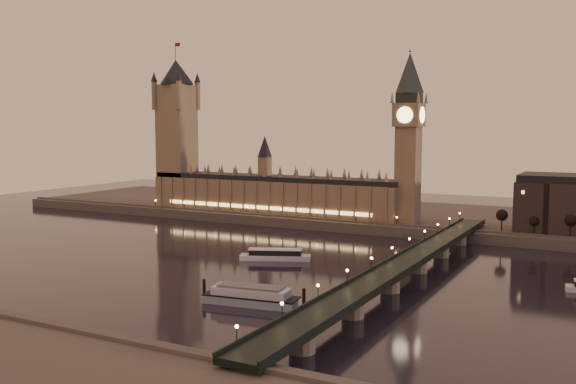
% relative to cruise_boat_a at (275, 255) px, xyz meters
% --- Properties ---
extents(ground, '(700.00, 700.00, 0.00)m').
position_rel_cruise_boat_a_xyz_m(ground, '(-22.91, -12.42, -2.40)').
color(ground, black).
rests_on(ground, ground).
extents(far_embankment, '(560.00, 130.00, 6.00)m').
position_rel_cruise_boat_a_xyz_m(far_embankment, '(7.09, 152.58, 0.60)').
color(far_embankment, '#423D35').
rests_on(far_embankment, ground).
extents(palace_of_westminster, '(180.00, 26.62, 52.00)m').
position_rel_cruise_boat_a_xyz_m(palace_of_westminster, '(-63.04, 108.57, 19.31)').
color(palace_of_westminster, brown).
rests_on(palace_of_westminster, ground).
extents(victoria_tower, '(31.68, 31.68, 118.00)m').
position_rel_cruise_boat_a_xyz_m(victoria_tower, '(-142.91, 108.58, 63.39)').
color(victoria_tower, brown).
rests_on(victoria_tower, ground).
extents(big_ben, '(17.68, 17.68, 104.00)m').
position_rel_cruise_boat_a_xyz_m(big_ben, '(31.07, 108.57, 61.55)').
color(big_ben, brown).
rests_on(big_ben, ground).
extents(westminster_bridge, '(13.20, 260.00, 15.30)m').
position_rel_cruise_boat_a_xyz_m(westminster_bridge, '(68.70, -12.42, 3.12)').
color(westminster_bridge, black).
rests_on(westminster_bridge, ground).
extents(bare_tree_0, '(5.27, 5.27, 10.71)m').
position_rel_cruise_boat_a_xyz_m(bare_tree_0, '(87.48, 96.58, 11.57)').
color(bare_tree_0, black).
rests_on(bare_tree_0, ground).
extents(bare_tree_1, '(5.27, 5.27, 10.71)m').
position_rel_cruise_boat_a_xyz_m(bare_tree_1, '(104.65, 96.58, 11.57)').
color(bare_tree_1, black).
rests_on(bare_tree_1, ground).
extents(bare_tree_2, '(5.27, 5.27, 10.71)m').
position_rel_cruise_boat_a_xyz_m(bare_tree_2, '(121.83, 96.58, 11.57)').
color(bare_tree_2, black).
rests_on(bare_tree_2, ground).
extents(cruise_boat_a, '(34.18, 20.39, 5.45)m').
position_rel_cruise_boat_a_xyz_m(cruise_boat_a, '(0.00, 0.00, 0.00)').
color(cruise_boat_a, silver).
rests_on(cruise_boat_a, ground).
extents(moored_barge, '(40.32, 14.61, 7.46)m').
position_rel_cruise_boat_a_xyz_m(moored_barge, '(30.30, -71.88, 0.75)').
color(moored_barge, '#8095A3').
rests_on(moored_barge, ground).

